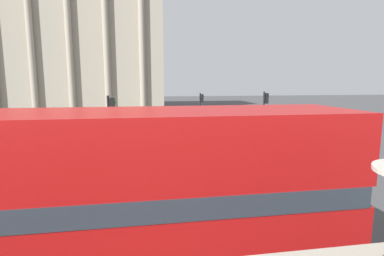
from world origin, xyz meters
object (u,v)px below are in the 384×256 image
object	(u,v)px
car_black	(161,126)
traffic_light_near	(111,128)
traffic_light_mid	(264,113)
traffic_light_far	(201,108)
plaza_building_left	(61,43)
pedestrian_grey	(180,130)
car_navy	(206,126)
double_decker_bus	(116,197)
pedestrian_white	(172,117)

from	to	relation	value
car_black	traffic_light_near	bearing A→B (deg)	-175.50
traffic_light_mid	traffic_light_far	bearing A→B (deg)	115.17
traffic_light_near	car_black	xyz separation A→B (m)	(3.14, 13.83, -2.01)
plaza_building_left	pedestrian_grey	world-z (taller)	plaza_building_left
car_navy	plaza_building_left	bearing A→B (deg)	-64.39
car_black	pedestrian_grey	bearing A→B (deg)	-149.25
double_decker_bus	traffic_light_far	size ratio (longest dim) A/B	2.72
traffic_light_far	plaza_building_left	bearing A→B (deg)	123.49
pedestrian_grey	traffic_light_mid	bearing A→B (deg)	-55.21
pedestrian_grey	traffic_light_far	bearing A→B (deg)	32.01
plaza_building_left	car_black	world-z (taller)	plaza_building_left
double_decker_bus	traffic_light_mid	size ratio (longest dim) A/B	2.52
plaza_building_left	traffic_light_near	world-z (taller)	plaza_building_left
double_decker_bus	pedestrian_white	distance (m)	27.27
traffic_light_mid	car_black	xyz separation A→B (m)	(-6.41, 8.77, -1.99)
traffic_light_mid	pedestrian_white	xyz separation A→B (m)	(-4.84, 14.30, -1.76)
traffic_light_mid	car_navy	distance (m)	8.51
car_black	double_decker_bus	bearing A→B (deg)	-168.81
pedestrian_white	traffic_light_near	bearing A→B (deg)	-60.27
plaza_building_left	pedestrian_white	xyz separation A→B (m)	(15.86, -18.90, -10.04)
pedestrian_grey	pedestrian_white	world-z (taller)	pedestrian_grey
car_black	traffic_light_mid	bearing A→B (deg)	-126.53
car_black	pedestrian_white	xyz separation A→B (m)	(1.57, 5.53, 0.23)
double_decker_bus	pedestrian_grey	xyz separation A→B (m)	(3.46, 16.56, -1.29)
traffic_light_mid	car_black	size ratio (longest dim) A/B	0.99
double_decker_bus	car_navy	xyz separation A→B (m)	(6.38, 20.60, -1.62)
car_black	traffic_light_far	bearing A→B (deg)	-106.43
car_black	pedestrian_grey	world-z (taller)	pedestrian_grey
double_decker_bus	plaza_building_left	world-z (taller)	plaza_building_left
car_navy	car_black	bearing A→B (deg)	-21.89
plaza_building_left	traffic_light_far	size ratio (longest dim) A/B	8.45
traffic_light_far	car_black	xyz separation A→B (m)	(-3.34, 2.23, -1.81)
traffic_light_far	car_black	world-z (taller)	traffic_light_far
traffic_light_far	car_navy	bearing A→B (deg)	61.66
double_decker_bus	traffic_light_far	world-z (taller)	double_decker_bus
car_black	pedestrian_white	world-z (taller)	pedestrian_white
traffic_light_mid	traffic_light_far	distance (m)	7.23
traffic_light_mid	traffic_light_far	size ratio (longest dim) A/B	1.08
traffic_light_far	traffic_light_mid	bearing A→B (deg)	-64.83
double_decker_bus	plaza_building_left	bearing A→B (deg)	98.15
traffic_light_mid	car_navy	world-z (taller)	traffic_light_mid
traffic_light_far	pedestrian_white	size ratio (longest dim) A/B	2.36
traffic_light_near	car_black	size ratio (longest dim) A/B	0.99
double_decker_bus	pedestrian_grey	world-z (taller)	double_decker_bus
pedestrian_white	plaza_building_left	bearing A→B (deg)	173.41
pedestrian_white	double_decker_bus	bearing A→B (deg)	-54.75
car_navy	double_decker_bus	bearing A→B (deg)	62.33
traffic_light_far	car_black	bearing A→B (deg)	146.27
traffic_light_near	car_navy	bearing A→B (deg)	60.91
car_navy	pedestrian_grey	xyz separation A→B (m)	(-2.93, -4.04, 0.33)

